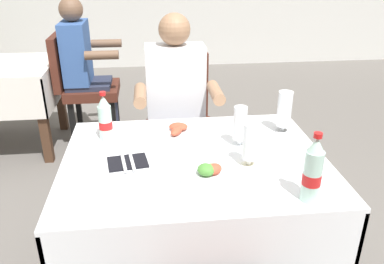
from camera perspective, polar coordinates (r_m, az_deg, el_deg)
The scene contains 14 objects.
main_dining_table at distance 1.85m, azimuth 0.35°, elevation -8.24°, with size 1.17×0.91×0.74m.
chair_far_diner_seat at distance 2.60m, azimuth -1.83°, elevation 1.57°, with size 0.44×0.50×0.97m.
seated_diner_far at distance 2.44m, azimuth -2.28°, elevation 3.93°, with size 0.50×0.46×1.26m.
plate_near_camera at distance 1.62m, azimuth 2.47°, elevation -5.78°, with size 0.24×0.24×0.06m.
plate_far_diner at distance 1.97m, azimuth -2.22°, elevation -0.05°, with size 0.22×0.22×0.05m.
beer_glass_left at distance 1.67m, azimuth 8.44°, elevation -1.86°, with size 0.07×0.07×0.20m.
beer_glass_middle at distance 2.02m, azimuth 13.27°, elevation 3.00°, with size 0.07×0.07×0.21m.
beer_glass_right at distance 1.84m, azimuth 6.98°, elevation 0.85°, with size 0.07×0.07×0.20m.
cola_bottle_primary at distance 1.93m, azimuth -12.52°, elevation 1.81°, with size 0.07×0.07×0.25m.
cola_bottle_secondary at distance 1.48m, azimuth 17.14°, elevation -5.52°, with size 0.07×0.07×0.27m.
napkin_cutlery_set at distance 1.74m, azimuth -9.33°, elevation -4.32°, with size 0.19×0.20×0.01m.
background_dining_table at distance 3.66m, azimuth -25.37°, elevation 5.92°, with size 0.81×0.78×0.74m.
background_chair_right at distance 3.50m, azimuth -15.83°, elevation 6.81°, with size 0.50×0.44×0.97m.
background_patron at distance 3.45m, azimuth -15.32°, elevation 9.34°, with size 0.46×0.50×1.26m.
Camera 1 is at (-0.27, -1.56, 1.58)m, focal length 36.69 mm.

